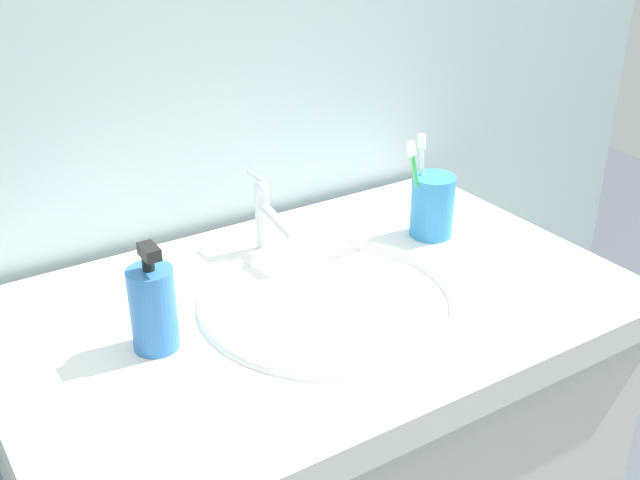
{
  "coord_description": "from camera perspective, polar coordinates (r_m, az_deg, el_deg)",
  "views": [
    {
      "loc": [
        -0.53,
        -0.84,
        1.46
      ],
      "look_at": [
        0.01,
        0.01,
        0.95
      ],
      "focal_mm": 43.76,
      "sensor_mm": 36.0,
      "label": 1
    }
  ],
  "objects": [
    {
      "name": "sink_basin",
      "position": [
        1.17,
        0.8,
        -6.07
      ],
      "size": [
        0.39,
        0.39,
        0.11
      ],
      "color": "white",
      "rests_on": "vanity_counter"
    },
    {
      "name": "toothbrush_green",
      "position": [
        1.3,
        7.09,
        4.19
      ],
      "size": [
        0.06,
        0.01,
        0.18
      ],
      "color": "green",
      "rests_on": "toothbrush_cup"
    },
    {
      "name": "tiled_wall_back",
      "position": [
        1.32,
        -8.49,
        15.06
      ],
      "size": [
        2.13,
        0.04,
        2.4
      ],
      "primitive_type": "cube",
      "color": "silver",
      "rests_on": "ground"
    },
    {
      "name": "toothbrush_white",
      "position": [
        1.33,
        7.48,
        4.61
      ],
      "size": [
        0.02,
        0.02,
        0.17
      ],
      "color": "white",
      "rests_on": "toothbrush_cup"
    },
    {
      "name": "faucet",
      "position": [
        1.27,
        -3.91,
        1.67
      ],
      "size": [
        0.02,
        0.14,
        0.13
      ],
      "color": "silver",
      "rests_on": "sink_basin"
    },
    {
      "name": "toothbrush_cup",
      "position": [
        1.34,
        8.21,
        2.48
      ],
      "size": [
        0.07,
        0.07,
        0.11
      ],
      "primitive_type": "cylinder",
      "color": "#338CCC",
      "rests_on": "vanity_counter"
    },
    {
      "name": "soap_dispenser",
      "position": [
        1.05,
        -12.11,
        -4.83
      ],
      "size": [
        0.06,
        0.06,
        0.16
      ],
      "color": "#3372BF",
      "rests_on": "vanity_counter"
    }
  ]
}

